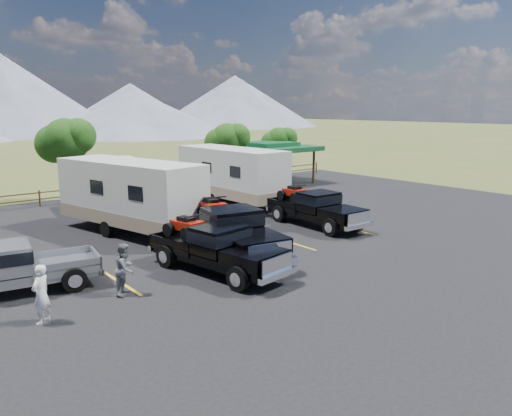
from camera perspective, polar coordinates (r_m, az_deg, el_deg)
ground at (r=18.91m, az=5.39°, el=-6.87°), size 320.00×320.00×0.00m
asphalt_lot at (r=21.04m, az=-0.39°, el=-4.85°), size 44.00×34.00×0.04m
stall_lines at (r=21.79m, az=-2.05°, el=-4.21°), size 12.12×5.50×0.01m
tree_ne_a at (r=36.85m, az=-3.32°, el=7.68°), size 3.11×2.92×4.76m
tree_ne_b at (r=41.43m, az=2.64°, el=7.63°), size 2.77×2.59×4.27m
tree_north at (r=33.51m, az=-20.94°, el=7.16°), size 3.46×3.24×5.25m
rail_fence at (r=34.88m, az=-14.02°, el=2.38°), size 36.12×0.12×1.00m
pavilion at (r=39.39m, az=1.47°, el=6.93°), size 6.20×6.20×3.22m
rig_left at (r=18.15m, az=-4.67°, el=-4.44°), size 2.74×6.02×1.94m
rig_center at (r=20.00m, az=-3.10°, el=-2.52°), size 3.35×6.90×2.21m
rig_right at (r=25.21m, az=6.75°, el=0.07°), size 2.24×5.89×1.94m
trailer_left at (r=24.17m, az=-14.16°, el=1.37°), size 4.25×9.89×3.43m
trailer_center at (r=28.13m, az=-14.43°, el=2.28°), size 3.32×8.64×2.99m
trailer_right at (r=30.60m, az=-2.83°, el=3.79°), size 2.72×9.86×3.43m
pickup_silver at (r=17.84m, az=-26.06°, el=-6.18°), size 5.67×2.63×1.63m
person_a at (r=15.14m, az=-23.35°, el=-9.03°), size 0.74×0.68×1.69m
person_b at (r=16.52m, az=-14.72°, el=-6.74°), size 1.04×1.02×1.69m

